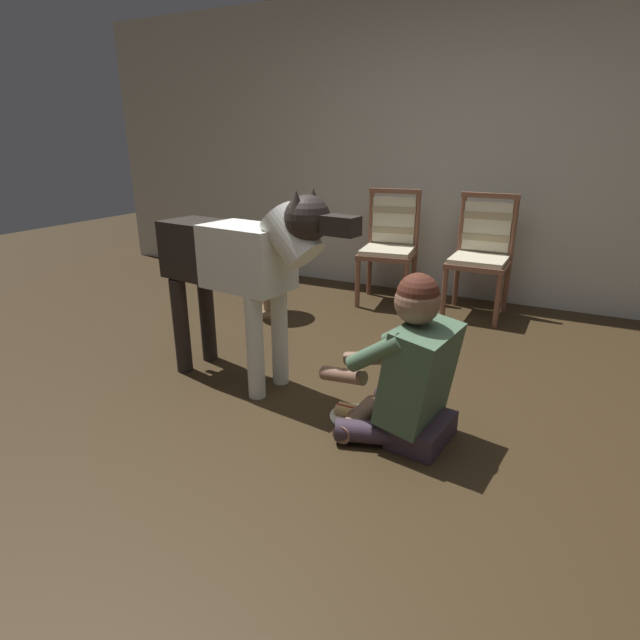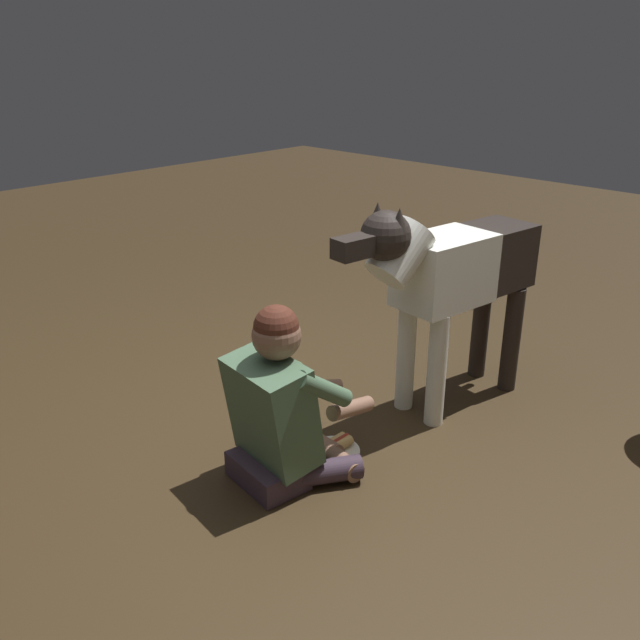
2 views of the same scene
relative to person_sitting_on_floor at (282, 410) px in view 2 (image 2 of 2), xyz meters
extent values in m
plane|color=#352715|center=(-0.21, -0.10, -0.34)|extent=(14.09, 14.09, 0.00)
cube|color=#3D2E3B|center=(0.08, -0.01, -0.28)|extent=(0.29, 0.37, 0.12)
cylinder|color=#3D2E3B|center=(-0.10, -0.14, -0.28)|extent=(0.41, 0.22, 0.11)
cylinder|color=#845D49|center=(-0.23, -0.05, -0.28)|extent=(0.12, 0.37, 0.09)
cylinder|color=#3D2E3B|center=(-0.05, 0.16, -0.28)|extent=(0.40, 0.31, 0.11)
cylinder|color=#845D49|center=(-0.21, 0.11, -0.28)|extent=(0.17, 0.37, 0.09)
cube|color=#4A684B|center=(0.05, -0.01, 0.01)|extent=(0.34, 0.43, 0.50)
cylinder|color=#4A684B|center=(-0.11, -0.16, 0.14)|extent=(0.30, 0.12, 0.24)
cylinder|color=#845D49|center=(-0.31, -0.08, -0.04)|extent=(0.28, 0.14, 0.12)
cylinder|color=#4A684B|center=(-0.07, 0.19, 0.14)|extent=(0.30, 0.12, 0.24)
cylinder|color=#845D49|center=(-0.27, 0.16, -0.04)|extent=(0.27, 0.08, 0.12)
sphere|color=#845D49|center=(0.02, 0.00, 0.36)|extent=(0.21, 0.21, 0.21)
sphere|color=#4C2419|center=(0.02, 0.00, 0.40)|extent=(0.19, 0.19, 0.19)
cylinder|color=silver|center=(-0.85, 0.23, -0.04)|extent=(0.10, 0.10, 0.60)
cylinder|color=silver|center=(-0.88, 0.01, -0.04)|extent=(0.10, 0.10, 0.60)
cylinder|color=black|center=(-1.45, 0.31, -0.04)|extent=(0.10, 0.10, 0.60)
cylinder|color=black|center=(-1.48, 0.09, -0.04)|extent=(0.10, 0.10, 0.60)
cube|color=silver|center=(-0.99, 0.14, 0.44)|extent=(0.52, 0.37, 0.35)
cube|color=black|center=(-1.36, 0.18, 0.44)|extent=(0.45, 0.35, 0.33)
cylinder|color=silver|center=(-0.68, 0.09, 0.58)|extent=(0.37, 0.26, 0.35)
sphere|color=black|center=(-0.58, 0.08, 0.68)|extent=(0.23, 0.23, 0.23)
cube|color=black|center=(-0.39, 0.05, 0.66)|extent=(0.19, 0.13, 0.09)
cone|color=black|center=(-0.59, 0.15, 0.77)|extent=(0.09, 0.09, 0.10)
cone|color=black|center=(-0.61, 0.01, 0.77)|extent=(0.09, 0.09, 0.10)
cylinder|color=black|center=(-1.58, 0.21, 0.40)|extent=(0.31, 0.08, 0.20)
cylinder|color=white|center=(-0.30, 0.04, -0.34)|extent=(0.25, 0.25, 0.01)
cylinder|color=tan|center=(-0.30, 0.02, -0.31)|extent=(0.19, 0.05, 0.05)
cylinder|color=tan|center=(-0.30, 0.06, -0.31)|extent=(0.19, 0.05, 0.05)
cylinder|color=maroon|center=(-0.30, 0.04, -0.30)|extent=(0.20, 0.04, 0.04)
camera|label=1|loc=(0.60, -2.14, 1.05)|focal=28.37mm
camera|label=2|loc=(1.77, 1.92, 1.51)|focal=38.33mm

